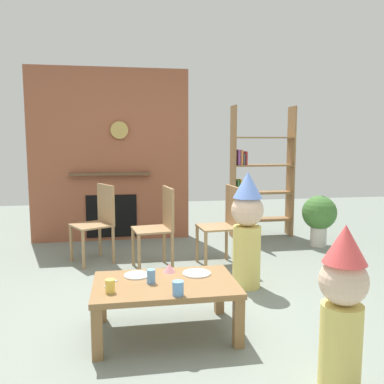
{
  "coord_description": "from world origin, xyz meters",
  "views": [
    {
      "loc": [
        -0.47,
        -3.23,
        1.4
      ],
      "look_at": [
        0.15,
        0.4,
        0.94
      ],
      "focal_mm": 37.9,
      "sensor_mm": 36.0,
      "label": 1
    }
  ],
  "objects": [
    {
      "name": "paper_cup_near_right",
      "position": [
        -0.13,
        -0.68,
        0.44
      ],
      "size": [
        0.08,
        0.08,
        0.1
      ],
      "primitive_type": "cylinder",
      "color": "#669EE0",
      "rests_on": "coffee_table"
    },
    {
      "name": "dining_chair_left",
      "position": [
        -0.76,
        1.51,
        0.51
      ],
      "size": [
        0.54,
        0.54,
        0.9
      ],
      "rotation": [
        0.0,
        0.0,
        3.63
      ],
      "color": "#9E7A51",
      "rests_on": "ground_plane"
    },
    {
      "name": "paper_plate_rear",
      "position": [
        0.07,
        -0.28,
        0.39
      ],
      "size": [
        0.22,
        0.22,
        0.01
      ],
      "primitive_type": "cylinder",
      "color": "white",
      "rests_on": "coffee_table"
    },
    {
      "name": "bookshelf",
      "position": [
        1.47,
        2.4,
        0.89
      ],
      "size": [
        0.9,
        0.28,
        1.9
      ],
      "color": "olive",
      "rests_on": "ground_plane"
    },
    {
      "name": "paper_plate_front",
      "position": [
        -0.38,
        -0.25,
        0.39
      ],
      "size": [
        0.19,
        0.19,
        0.01
      ],
      "primitive_type": "cylinder",
      "color": "white",
      "rests_on": "coffee_table"
    },
    {
      "name": "coffee_table",
      "position": [
        -0.19,
        -0.42,
        0.33
      ],
      "size": [
        1.03,
        0.66,
        0.39
      ],
      "color": "olive",
      "rests_on": "ground_plane"
    },
    {
      "name": "ground_plane",
      "position": [
        0.0,
        0.0,
        0.0
      ],
      "size": [
        12.0,
        12.0,
        0.0
      ],
      "primitive_type": "plane",
      "color": "gray"
    },
    {
      "name": "paper_cup_near_left",
      "position": [
        -0.29,
        -0.42,
        0.44
      ],
      "size": [
        0.06,
        0.06,
        0.1
      ],
      "primitive_type": "cylinder",
      "color": "#669EE0",
      "rests_on": "coffee_table"
    },
    {
      "name": "potted_plant_tall",
      "position": [
        2.1,
        1.72,
        0.42
      ],
      "size": [
        0.45,
        0.45,
        0.68
      ],
      "color": "beige",
      "rests_on": "ground_plane"
    },
    {
      "name": "child_in_pink",
      "position": [
        0.68,
        0.41,
        0.59
      ],
      "size": [
        0.31,
        0.31,
        1.12
      ],
      "rotation": [
        0.0,
        0.0,
        -2.38
      ],
      "color": "#E0CC66",
      "rests_on": "ground_plane"
    },
    {
      "name": "dining_chair_right",
      "position": [
        0.65,
        1.13,
        0.51
      ],
      "size": [
        0.43,
        0.43,
        0.9
      ],
      "rotation": [
        0.0,
        0.0,
        3.22
      ],
      "color": "#9E7A51",
      "rests_on": "ground_plane"
    },
    {
      "name": "table_fork",
      "position": [
        -0.57,
        -0.39,
        0.39
      ],
      "size": [
        0.1,
        0.13,
        0.01
      ],
      "primitive_type": "cube",
      "rotation": [
        0.0,
        0.0,
        0.96
      ],
      "color": "silver",
      "rests_on": "coffee_table"
    },
    {
      "name": "child_with_cone_hat",
      "position": [
        0.7,
        -1.28,
        0.51
      ],
      "size": [
        0.27,
        0.27,
        0.96
      ],
      "rotation": [
        0.0,
        0.0,
        2.37
      ],
      "color": "#E0CC66",
      "rests_on": "ground_plane"
    },
    {
      "name": "birthday_cake_slice",
      "position": [
        -0.13,
        -0.2,
        0.42
      ],
      "size": [
        0.1,
        0.1,
        0.07
      ],
      "primitive_type": "cone",
      "color": "pink",
      "rests_on": "coffee_table"
    },
    {
      "name": "brick_fireplace_feature",
      "position": [
        -0.64,
        2.6,
        1.19
      ],
      "size": [
        2.2,
        0.28,
        2.4
      ],
      "color": "#935138",
      "rests_on": "ground_plane"
    },
    {
      "name": "dining_chair_middle",
      "position": [
        -0.08,
        1.14,
        0.51
      ],
      "size": [
        0.46,
        0.46,
        0.9
      ],
      "rotation": [
        0.0,
        0.0,
        3.29
      ],
      "color": "#9E7A51",
      "rests_on": "ground_plane"
    },
    {
      "name": "paper_cup_center",
      "position": [
        -0.57,
        -0.56,
        0.43
      ],
      "size": [
        0.06,
        0.06,
        0.09
      ],
      "primitive_type": "cylinder",
      "color": "#F2CC4C",
      "rests_on": "coffee_table"
    }
  ]
}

